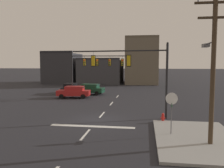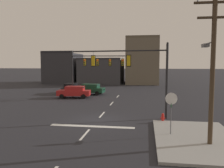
% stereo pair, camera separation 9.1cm
% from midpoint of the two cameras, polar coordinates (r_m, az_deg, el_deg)
% --- Properties ---
extents(ground_plane, '(400.00, 400.00, 0.00)m').
position_cam_midpoint_polar(ground_plane, '(19.43, -3.47, -8.86)').
color(ground_plane, '#232328').
extents(sidewalk_near_corner, '(5.00, 8.00, 0.15)m').
position_cam_midpoint_polar(sidewalk_near_corner, '(15.49, 20.27, -12.52)').
color(sidewalk_near_corner, gray).
rests_on(sidewalk_near_corner, ground).
extents(stop_bar_paint, '(6.40, 0.50, 0.01)m').
position_cam_midpoint_polar(stop_bar_paint, '(17.54, -4.83, -10.39)').
color(stop_bar_paint, silver).
rests_on(stop_bar_paint, ground).
extents(lane_centreline, '(0.16, 26.40, 0.01)m').
position_cam_midpoint_polar(lane_centreline, '(21.34, -2.35, -7.58)').
color(lane_centreline, silver).
rests_on(lane_centreline, ground).
extents(signal_mast_near_side, '(8.52, 1.08, 6.46)m').
position_cam_midpoint_polar(signal_mast_near_side, '(20.05, 6.18, 4.13)').
color(signal_mast_near_side, black).
rests_on(signal_mast_near_side, ground).
extents(signal_mast_far_side, '(8.06, 1.10, 6.39)m').
position_cam_midpoint_polar(signal_mast_far_side, '(31.92, -4.66, 4.64)').
color(signal_mast_far_side, black).
rests_on(signal_mast_far_side, ground).
extents(stop_sign, '(0.76, 0.64, 2.83)m').
position_cam_midpoint_polar(stop_sign, '(15.22, 14.63, -4.67)').
color(stop_sign, '#56565B').
rests_on(stop_sign, ground).
extents(car_lot_nearside, '(4.59, 2.27, 1.61)m').
position_cam_midpoint_polar(car_lot_nearside, '(35.05, -5.40, -1.21)').
color(car_lot_nearside, '#143D28').
rests_on(car_lot_nearside, ground).
extents(car_lot_middle, '(2.09, 4.53, 1.61)m').
position_cam_midpoint_polar(car_lot_middle, '(36.43, -10.07, -1.03)').
color(car_lot_middle, black).
rests_on(car_lot_middle, ground).
extents(car_lot_farside, '(4.57, 2.22, 1.61)m').
position_cam_midpoint_polar(car_lot_farside, '(31.85, -9.26, -1.89)').
color(car_lot_farside, '#A81E1E').
rests_on(car_lot_farside, ground).
extents(utility_pole, '(2.20, 2.22, 8.56)m').
position_cam_midpoint_polar(utility_pole, '(13.99, 23.74, 4.73)').
color(utility_pole, '#423323').
rests_on(utility_pole, ground).
extents(fire_hydrant, '(0.40, 0.30, 0.75)m').
position_cam_midpoint_polar(fire_hydrant, '(18.96, 12.60, -8.31)').
color(fire_hydrant, red).
rests_on(fire_hydrant, ground).
extents(building_row, '(26.74, 12.14, 10.71)m').
position_cam_midpoint_polar(building_row, '(55.87, -0.11, 4.44)').
color(building_row, '#2D2D33').
rests_on(building_row, ground).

